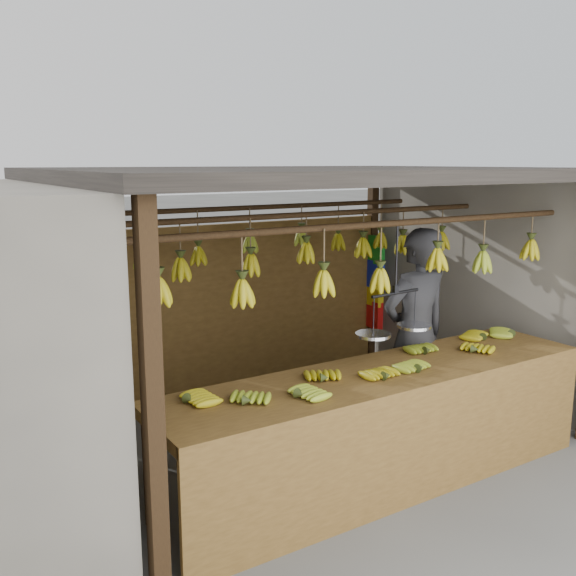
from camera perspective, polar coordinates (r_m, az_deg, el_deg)
ground at (r=6.10m, az=1.55°, el=-12.55°), size 80.00×80.00×0.00m
stall at (r=5.87m, az=-0.15°, el=6.48°), size 4.30×3.30×2.40m
neighbor_right at (r=8.26m, az=22.79°, el=1.24°), size 3.00×3.00×2.30m
counter at (r=4.90m, az=9.27°, el=-9.76°), size 3.63×0.83×0.96m
hanging_bananas at (r=5.63m, az=1.63°, el=2.78°), size 3.66×2.21×0.40m
balance_scale at (r=5.04m, az=9.44°, el=-3.23°), size 0.71×0.29×0.85m
vendor at (r=5.79m, az=11.24°, el=-4.09°), size 0.70×0.47×1.90m
bag_bundles at (r=7.97m, az=7.76°, el=0.47°), size 0.08×0.26×1.15m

